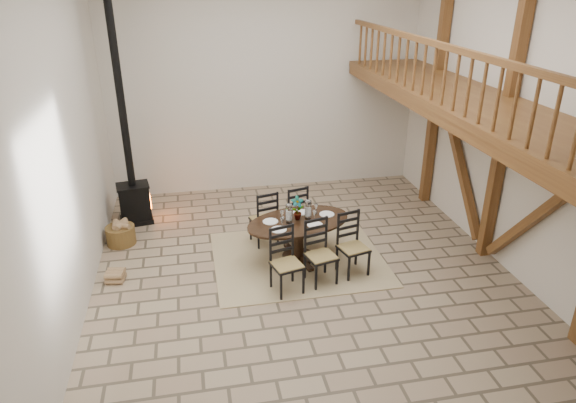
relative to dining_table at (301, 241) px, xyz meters
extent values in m
plane|color=gray|center=(-0.03, -0.35, -0.42)|extent=(8.00, 8.00, 0.00)
cube|color=beige|center=(-0.03, 3.65, 2.08)|extent=(7.00, 0.02, 5.00)
cube|color=beige|center=(-0.03, -4.35, 2.08)|extent=(7.00, 0.02, 5.00)
cube|color=beige|center=(-3.53, -0.35, 2.08)|extent=(0.02, 8.00, 5.00)
cube|color=beige|center=(3.47, -0.35, 2.08)|extent=(0.02, 8.00, 5.00)
cube|color=brown|center=(3.35, -0.35, 2.08)|extent=(0.18, 0.18, 5.00)
cube|color=brown|center=(3.35, 2.15, 2.08)|extent=(0.18, 0.18, 5.00)
cube|color=brown|center=(3.35, -1.60, 0.98)|extent=(0.14, 2.16, 2.54)
cube|color=brown|center=(3.35, 0.90, 0.98)|extent=(0.14, 2.16, 2.54)
cube|color=brown|center=(3.35, -0.35, 2.38)|extent=(0.20, 7.80, 0.20)
cube|color=brown|center=(2.67, -0.35, 2.43)|extent=(1.60, 7.80, 0.12)
cube|color=brown|center=(1.97, -0.35, 2.33)|extent=(0.18, 7.80, 0.22)
cube|color=brown|center=(1.97, -0.35, 3.33)|extent=(0.09, 7.60, 0.09)
cube|color=brown|center=(1.97, -0.35, 2.91)|extent=(0.06, 7.60, 0.86)
cube|color=tan|center=(-0.03, 0.11, -0.41)|extent=(3.00, 2.50, 0.02)
ellipsoid|color=black|center=(-0.03, 0.11, 0.33)|extent=(2.10, 1.57, 0.04)
cylinder|color=black|center=(-0.03, 0.11, -0.05)|extent=(0.19, 0.19, 0.69)
cylinder|color=black|center=(-0.03, 0.11, -0.37)|extent=(0.58, 0.58, 0.06)
cube|color=olive|center=(-0.42, -0.85, 0.07)|extent=(0.55, 0.53, 0.04)
cube|color=black|center=(-0.42, -0.85, -0.18)|extent=(0.53, 0.53, 0.48)
cube|color=black|center=(-0.47, -0.66, 0.36)|extent=(0.39, 0.14, 0.62)
cube|color=olive|center=(0.18, -0.69, 0.07)|extent=(0.55, 0.53, 0.04)
cube|color=black|center=(0.18, -0.69, -0.18)|extent=(0.53, 0.53, 0.48)
cube|color=black|center=(0.13, -0.50, 0.36)|extent=(0.39, 0.14, 0.62)
cube|color=olive|center=(0.78, -0.53, 0.07)|extent=(0.55, 0.53, 0.04)
cube|color=black|center=(0.78, -0.53, -0.18)|extent=(0.53, 0.53, 0.48)
cube|color=black|center=(0.73, -0.34, 0.36)|extent=(0.39, 0.14, 0.62)
cube|color=olive|center=(-0.54, 0.83, 0.07)|extent=(0.55, 0.53, 0.04)
cube|color=black|center=(-0.54, 0.83, -0.18)|extent=(0.53, 0.53, 0.48)
cube|color=black|center=(-0.49, 0.64, 0.36)|extent=(0.39, 0.14, 0.62)
cube|color=olive|center=(0.06, 0.99, 0.07)|extent=(0.55, 0.53, 0.04)
cube|color=black|center=(0.06, 0.99, -0.18)|extent=(0.53, 0.53, 0.48)
cube|color=black|center=(0.11, 0.80, 0.36)|extent=(0.39, 0.14, 0.62)
cube|color=white|center=(-0.03, 0.11, 0.36)|extent=(1.58, 1.06, 0.01)
cube|color=white|center=(-0.03, 0.11, 0.44)|extent=(0.98, 0.53, 0.18)
cylinder|color=white|center=(-0.21, 0.06, 0.52)|extent=(0.12, 0.12, 0.34)
cylinder|color=white|center=(0.15, 0.16, 0.52)|extent=(0.12, 0.12, 0.34)
cylinder|color=white|center=(-0.21, 0.06, 0.43)|extent=(0.06, 0.06, 0.16)
cylinder|color=white|center=(0.15, 0.16, 0.43)|extent=(0.06, 0.06, 0.16)
imported|color=#4C723F|center=(-0.04, 0.16, 0.57)|extent=(0.26, 0.21, 0.43)
cube|color=black|center=(-2.99, 2.24, -0.37)|extent=(0.71, 0.59, 0.10)
cube|color=black|center=(-2.99, 2.24, 0.02)|extent=(0.65, 0.53, 0.69)
cube|color=#FF590C|center=(-2.68, 2.28, 0.02)|extent=(0.06, 0.28, 0.28)
cube|color=black|center=(-2.99, 2.24, 0.39)|extent=(0.70, 0.58, 0.04)
cylinder|color=black|center=(-2.99, 2.24, 2.49)|extent=(0.15, 0.15, 4.17)
cylinder|color=brown|center=(-3.21, 1.34, -0.25)|extent=(0.54, 0.54, 0.35)
cube|color=#A27B5B|center=(-3.21, 1.34, -0.03)|extent=(0.29, 0.29, 0.10)
cube|color=#A27B5B|center=(-3.18, 0.00, -0.32)|extent=(0.34, 0.34, 0.20)
camera|label=1|loc=(-1.77, -7.72, 4.33)|focal=32.00mm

